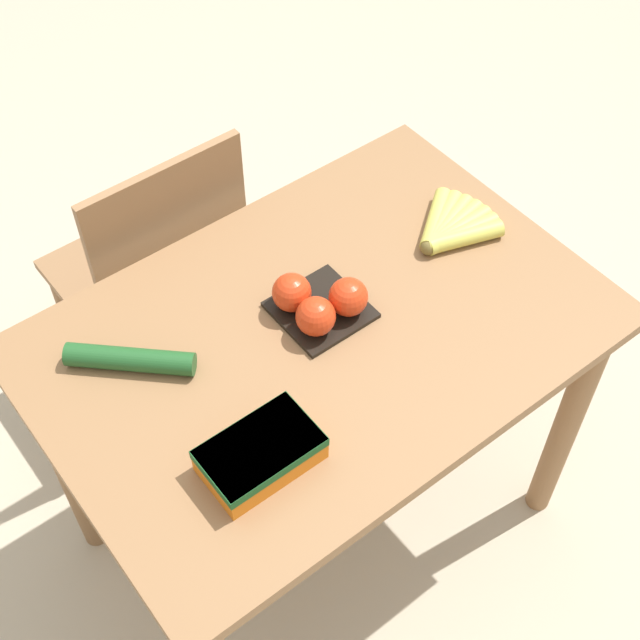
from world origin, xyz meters
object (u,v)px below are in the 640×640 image
(chair, at_px, (157,278))
(banana_bunch, at_px, (452,228))
(carrot_bag, at_px, (260,453))
(tomato_pack, at_px, (320,304))
(cucumber_near, at_px, (130,359))

(chair, bearing_deg, banana_bunch, 129.21)
(carrot_bag, bearing_deg, chair, 75.53)
(chair, relative_size, carrot_bag, 4.57)
(banana_bunch, height_order, carrot_bag, carrot_bag)
(banana_bunch, xyz_separation_m, tomato_pack, (-0.36, -0.01, 0.02))
(chair, relative_size, tomato_pack, 5.45)
(carrot_bag, xyz_separation_m, cucumber_near, (-0.07, 0.31, -0.01))
(banana_bunch, relative_size, tomato_pack, 1.10)
(chair, xyz_separation_m, cucumber_near, (-0.26, -0.42, 0.33))
(tomato_pack, distance_m, cucumber_near, 0.37)
(chair, distance_m, banana_bunch, 0.76)
(chair, xyz_separation_m, banana_bunch, (0.44, -0.53, 0.32))
(banana_bunch, xyz_separation_m, carrot_bag, (-0.63, -0.20, 0.02))
(tomato_pack, distance_m, carrot_bag, 0.34)
(carrot_bag, bearing_deg, tomato_pack, 35.11)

